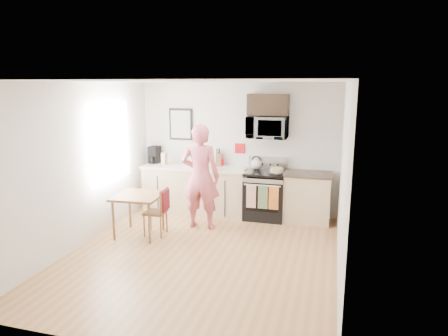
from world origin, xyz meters
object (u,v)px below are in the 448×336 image
(person, at_px, (201,177))
(dining_table, at_px, (138,200))
(chair, at_px, (162,205))
(range, at_px, (265,196))
(microwave, at_px, (267,127))
(cake, at_px, (277,171))

(person, xyz_separation_m, dining_table, (-0.90, -0.65, -0.31))
(chair, bearing_deg, dining_table, -170.03)
(range, bearing_deg, microwave, 90.06)
(microwave, bearing_deg, person, -138.05)
(range, distance_m, dining_table, 2.44)
(person, height_order, chair, person)
(dining_table, height_order, chair, chair)
(microwave, distance_m, chair, 2.47)
(dining_table, distance_m, cake, 2.59)
(microwave, distance_m, cake, 0.84)
(cake, bearing_deg, dining_table, -146.96)
(range, bearing_deg, chair, -138.37)
(cake, bearing_deg, person, -149.11)
(dining_table, bearing_deg, person, 35.86)
(dining_table, xyz_separation_m, chair, (0.38, 0.10, -0.10))
(dining_table, height_order, cake, cake)
(person, bearing_deg, range, -145.74)
(microwave, distance_m, dining_table, 2.73)
(microwave, xyz_separation_m, dining_table, (-1.93, -1.58, -1.12))
(person, bearing_deg, chair, 42.65)
(person, xyz_separation_m, cake, (1.25, 0.75, 0.03))
(range, bearing_deg, person, -141.44)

